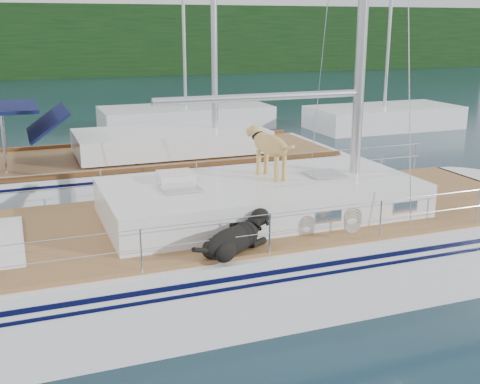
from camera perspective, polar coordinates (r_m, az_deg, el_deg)
name	(u,v)px	position (r m, az deg, el deg)	size (l,w,h in m)	color
ground	(217,288)	(10.39, -2.21, -9.08)	(120.00, 120.00, 0.00)	black
tree_line	(43,41)	(54.06, -18.14, 13.44)	(90.00, 3.00, 6.00)	black
shore_bank	(45,69)	(55.37, -18.00, 10.99)	(92.00, 1.00, 1.20)	#595147
main_sailboat	(222,250)	(10.15, -1.74, -5.54)	(12.00, 4.02, 14.01)	white
neighbor_sailboat	(131,175)	(15.58, -10.34, 1.57)	(11.00, 3.50, 13.30)	white
bg_boat_center	(186,118)	(26.21, -5.15, 7.01)	(7.20, 3.00, 11.65)	white
bg_boat_east	(384,118)	(26.86, 13.46, 6.87)	(6.40, 3.00, 11.65)	white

